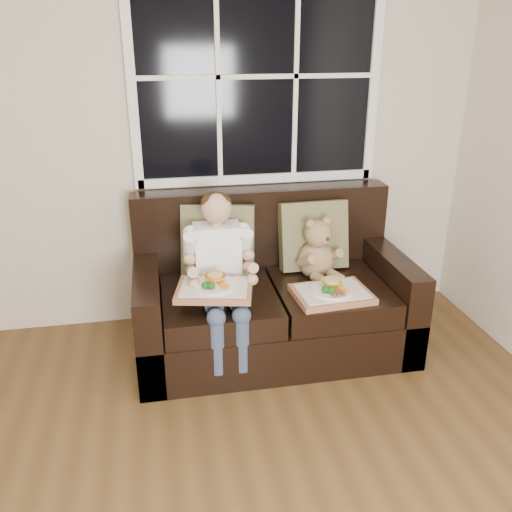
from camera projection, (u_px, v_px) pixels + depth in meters
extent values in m
cube|color=beige|center=(137.00, 128.00, 3.41)|extent=(4.50, 0.02, 2.70)
cube|color=black|center=(257.00, 76.00, 3.42)|extent=(1.50, 0.02, 1.25)
cube|color=white|center=(257.00, 178.00, 3.65)|extent=(1.58, 0.04, 0.06)
cube|color=white|center=(131.00, 78.00, 3.27)|extent=(0.06, 0.04, 1.37)
cube|color=white|center=(374.00, 75.00, 3.54)|extent=(0.06, 0.04, 1.37)
cube|color=white|center=(257.00, 77.00, 3.40)|extent=(1.50, 0.03, 0.03)
cube|color=black|center=(272.00, 326.00, 3.50)|extent=(1.70, 0.90, 0.30)
cube|color=black|center=(149.00, 316.00, 3.31)|extent=(0.15, 0.90, 0.60)
cube|color=black|center=(387.00, 295.00, 3.58)|extent=(0.15, 0.90, 0.60)
cube|color=black|center=(261.00, 236.00, 3.66)|extent=(1.70, 0.18, 0.66)
cube|color=black|center=(219.00, 305.00, 3.28)|extent=(0.68, 0.72, 0.15)
cube|color=black|center=(330.00, 295.00, 3.40)|extent=(0.68, 0.72, 0.15)
cube|color=olive|center=(218.00, 241.00, 3.44)|extent=(0.49, 0.31, 0.47)
cube|color=olive|center=(313.00, 235.00, 3.56)|extent=(0.45, 0.21, 0.46)
cube|color=white|center=(218.00, 255.00, 3.29)|extent=(0.28, 0.17, 0.39)
sphere|color=tan|center=(216.00, 208.00, 3.17)|extent=(0.18, 0.18, 0.18)
ellipsoid|color=#322110|center=(216.00, 203.00, 3.17)|extent=(0.18, 0.18, 0.13)
cylinder|color=#35415D|center=(211.00, 294.00, 3.15)|extent=(0.11, 0.34, 0.11)
cylinder|color=#35415D|center=(235.00, 292.00, 3.17)|extent=(0.11, 0.34, 0.11)
cylinder|color=#35415D|center=(217.00, 347.00, 3.00)|extent=(0.09, 0.09, 0.32)
cylinder|color=#35415D|center=(242.00, 344.00, 3.03)|extent=(0.09, 0.09, 0.32)
cylinder|color=tan|center=(192.00, 258.00, 3.13)|extent=(0.07, 0.34, 0.27)
cylinder|color=tan|center=(248.00, 254.00, 3.19)|extent=(0.07, 0.34, 0.27)
ellipsoid|color=#A57C57|center=(316.00, 260.00, 3.47)|extent=(0.28, 0.26, 0.24)
sphere|color=#A57C57|center=(318.00, 234.00, 3.39)|extent=(0.22, 0.22, 0.17)
sphere|color=#A57C57|center=(309.00, 223.00, 3.35)|extent=(0.06, 0.06, 0.06)
sphere|color=#A57C57|center=(328.00, 222.00, 3.38)|extent=(0.06, 0.06, 0.06)
sphere|color=#A57C57|center=(321.00, 240.00, 3.33)|extent=(0.07, 0.07, 0.07)
sphere|color=#2E2014|center=(322.00, 240.00, 3.30)|extent=(0.03, 0.03, 0.03)
cylinder|color=#A57C57|center=(313.00, 280.00, 3.37)|extent=(0.10, 0.15, 0.07)
cylinder|color=#A57C57|center=(330.00, 278.00, 3.39)|extent=(0.10, 0.15, 0.07)
cube|color=#A8704C|center=(214.00, 290.00, 3.05)|extent=(0.48, 0.40, 0.04)
cube|color=beige|center=(214.00, 287.00, 3.04)|extent=(0.42, 0.34, 0.01)
cylinder|color=white|center=(215.00, 286.00, 3.03)|extent=(0.24, 0.24, 0.02)
imported|color=orange|center=(215.00, 278.00, 3.06)|extent=(0.14, 0.14, 0.04)
cylinder|color=#F6CB86|center=(215.00, 277.00, 3.06)|extent=(0.09, 0.09, 0.02)
ellipsoid|color=#21591C|center=(205.00, 285.00, 2.97)|extent=(0.04, 0.04, 0.04)
ellipsoid|color=#21591C|center=(211.00, 286.00, 2.96)|extent=(0.04, 0.04, 0.04)
cylinder|color=orange|center=(224.00, 286.00, 2.99)|extent=(0.05, 0.06, 0.02)
cube|color=#A8704C|center=(332.00, 294.00, 3.21)|extent=(0.47, 0.37, 0.04)
cube|color=beige|center=(332.00, 291.00, 3.20)|extent=(0.41, 0.31, 0.01)
cylinder|color=white|center=(332.00, 290.00, 3.19)|extent=(0.25, 0.25, 0.02)
imported|color=yellow|center=(332.00, 283.00, 3.22)|extent=(0.13, 0.13, 0.03)
cylinder|color=#F6CB86|center=(332.00, 282.00, 3.22)|extent=(0.09, 0.09, 0.02)
ellipsoid|color=#21591C|center=(325.00, 289.00, 3.13)|extent=(0.05, 0.05, 0.04)
ellipsoid|color=#21591C|center=(332.00, 290.00, 3.12)|extent=(0.05, 0.05, 0.04)
cylinder|color=orange|center=(343.00, 290.00, 3.14)|extent=(0.05, 0.07, 0.02)
cylinder|color=brown|center=(336.00, 292.00, 3.12)|extent=(0.03, 0.09, 0.02)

